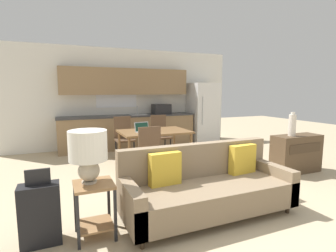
# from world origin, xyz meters

# --- Properties ---
(ground_plane) EXTENTS (20.00, 20.00, 0.00)m
(ground_plane) POSITION_xyz_m (0.00, 0.00, 0.00)
(ground_plane) COLOR tan
(wall_back) EXTENTS (6.40, 0.07, 2.70)m
(wall_back) POSITION_xyz_m (-0.00, 4.63, 1.35)
(wall_back) COLOR silver
(wall_back) RESTS_ON ground_plane
(kitchen_counter) EXTENTS (3.67, 0.65, 2.15)m
(kitchen_counter) POSITION_xyz_m (0.02, 4.33, 0.84)
(kitchen_counter) COLOR #8E704C
(kitchen_counter) RESTS_ON ground_plane
(refrigerator) EXTENTS (0.77, 0.77, 1.78)m
(refrigerator) POSITION_xyz_m (2.27, 4.21, 0.89)
(refrigerator) COLOR white
(refrigerator) RESTS_ON ground_plane
(dining_table) EXTENTS (1.43, 0.96, 0.72)m
(dining_table) POSITION_xyz_m (0.07, 2.48, 0.66)
(dining_table) COLOR brown
(dining_table) RESTS_ON ground_plane
(couch) EXTENTS (2.15, 0.80, 0.86)m
(couch) POSITION_xyz_m (-0.10, 0.11, 0.34)
(couch) COLOR #3D2D1E
(couch) RESTS_ON ground_plane
(side_table) EXTENTS (0.41, 0.41, 0.59)m
(side_table) POSITION_xyz_m (-1.48, 0.11, 0.39)
(side_table) COLOR olive
(side_table) RESTS_ON ground_plane
(table_lamp) EXTENTS (0.39, 0.39, 0.56)m
(table_lamp) POSITION_xyz_m (-1.52, 0.15, 0.94)
(table_lamp) COLOR #B2A893
(table_lamp) RESTS_ON side_table
(credenza) EXTENTS (0.98, 0.39, 0.72)m
(credenza) POSITION_xyz_m (2.39, 0.91, 0.36)
(credenza) COLOR brown
(credenza) RESTS_ON ground_plane
(vase) EXTENTS (0.13, 0.13, 0.45)m
(vase) POSITION_xyz_m (2.22, 0.89, 0.93)
(vase) COLOR beige
(vase) RESTS_ON credenza
(dining_chair_far_right) EXTENTS (0.42, 0.42, 0.96)m
(dining_chair_far_right) POSITION_xyz_m (0.53, 3.31, 0.52)
(dining_chair_far_right) COLOR brown
(dining_chair_far_right) RESTS_ON ground_plane
(dining_chair_near_left) EXTENTS (0.44, 0.44, 0.96)m
(dining_chair_near_left) POSITION_xyz_m (-0.38, 1.60, 0.52)
(dining_chair_near_left) COLOR brown
(dining_chair_near_left) RESTS_ON ground_plane
(dining_chair_far_left) EXTENTS (0.43, 0.43, 0.96)m
(dining_chair_far_left) POSITION_xyz_m (-0.38, 3.30, 0.52)
(dining_chair_far_left) COLOR brown
(dining_chair_far_left) RESTS_ON ground_plane
(laptop) EXTENTS (0.36, 0.31, 0.20)m
(laptop) POSITION_xyz_m (-0.19, 2.41, 0.77)
(laptop) COLOR #B7BABC
(laptop) RESTS_ON dining_table
(suitcase) EXTENTS (0.39, 0.22, 0.79)m
(suitcase) POSITION_xyz_m (-2.00, 0.18, 0.32)
(suitcase) COLOR black
(suitcase) RESTS_ON ground_plane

